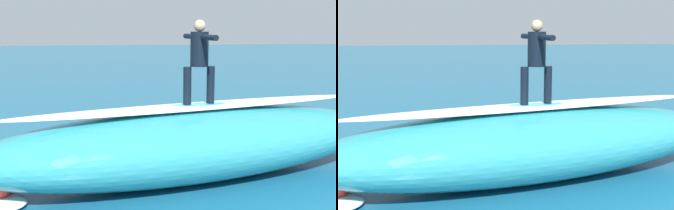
{
  "view_description": "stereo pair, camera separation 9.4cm",
  "coord_description": "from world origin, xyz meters",
  "views": [
    {
      "loc": [
        1.52,
        10.83,
        3.09
      ],
      "look_at": [
        0.05,
        0.37,
        1.21
      ],
      "focal_mm": 48.43,
      "sensor_mm": 36.0,
      "label": 1
    },
    {
      "loc": [
        1.43,
        10.84,
        3.09
      ],
      "look_at": [
        0.05,
        0.37,
        1.21
      ],
      "focal_mm": 48.43,
      "sensor_mm": 36.0,
      "label": 2
    }
  ],
  "objects": [
    {
      "name": "surfer_riding",
      "position": [
        -0.32,
        2.14,
        2.5
      ],
      "size": [
        0.65,
        1.55,
        1.65
      ],
      "rotation": [
        0.0,
        0.0,
        0.18
      ],
      "color": "black",
      "rests_on": "surfboard_riding"
    },
    {
      "name": "wave_crest",
      "position": [
        -0.26,
        2.16,
        0.73
      ],
      "size": [
        9.26,
        4.52,
        1.45
      ],
      "primitive_type": "ellipsoid",
      "rotation": [
        0.0,
        0.0,
        0.25
      ],
      "color": "teal",
      "rests_on": "ground_plane"
    },
    {
      "name": "foam_patch_mid",
      "position": [
        3.34,
        3.11,
        0.07
      ],
      "size": [
        1.24,
        1.27,
        0.14
      ],
      "primitive_type": "ellipsoid",
      "rotation": [
        0.0,
        0.0,
        2.21
      ],
      "color": "white",
      "rests_on": "ground_plane"
    },
    {
      "name": "wave_foam_lip",
      "position": [
        -0.26,
        2.16,
        1.49
      ],
      "size": [
        7.57,
        2.7,
        0.08
      ],
      "primitive_type": "ellipsoid",
      "rotation": [
        0.0,
        0.0,
        0.25
      ],
      "color": "white",
      "rests_on": "wave_crest"
    },
    {
      "name": "foam_patch_near",
      "position": [
        3.11,
        0.1,
        0.06
      ],
      "size": [
        0.94,
        0.93,
        0.12
      ],
      "primitive_type": "ellipsoid",
      "rotation": [
        0.0,
        0.0,
        2.44
      ],
      "color": "white",
      "rests_on": "ground_plane"
    },
    {
      "name": "surfboard_riding",
      "position": [
        -0.32,
        2.14,
        1.5
      ],
      "size": [
        1.9,
        0.84,
        0.09
      ],
      "primitive_type": "ellipsoid",
      "rotation": [
        0.0,
        0.0,
        0.18
      ],
      "color": "#33B2D1",
      "rests_on": "wave_crest"
    },
    {
      "name": "ground_plane",
      "position": [
        0.0,
        0.0,
        0.0
      ],
      "size": [
        120.0,
        120.0,
        0.0
      ],
      "primitive_type": "plane",
      "color": "#196084"
    },
    {
      "name": "surfer_paddling",
      "position": [
        0.49,
        -1.31,
        0.22
      ],
      "size": [
        1.1,
        1.43,
        0.29
      ],
      "rotation": [
        0.0,
        0.0,
        -2.19
      ],
      "color": "black",
      "rests_on": "surfboard_paddling"
    },
    {
      "name": "foam_patch_far",
      "position": [
        -1.53,
        -2.44,
        0.05
      ],
      "size": [
        0.58,
        0.57,
        0.09
      ],
      "primitive_type": "ellipsoid",
      "rotation": [
        0.0,
        0.0,
        0.06
      ],
      "color": "white",
      "rests_on": "ground_plane"
    },
    {
      "name": "surfboard_paddling",
      "position": [
        0.42,
        -1.41,
        0.05
      ],
      "size": [
        1.72,
        2.14,
        0.09
      ],
      "primitive_type": "ellipsoid",
      "rotation": [
        0.0,
        0.0,
        -2.19
      ],
      "color": "#EAE5C6",
      "rests_on": "ground_plane"
    }
  ]
}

